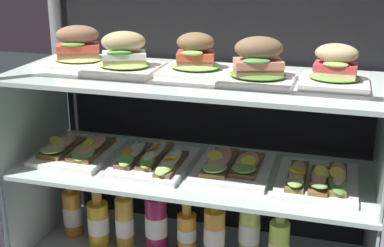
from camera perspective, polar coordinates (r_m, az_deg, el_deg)
case_frame at (r=1.62m, az=1.04°, el=1.49°), size 1.13×0.47×0.92m
riser_lower_tier at (r=1.65m, az=0.00°, el=-10.06°), size 1.06×0.39×0.30m
shelf_lower_glass at (r=1.58m, az=0.00°, el=-5.08°), size 1.08×0.41×0.01m
riser_upper_tier at (r=1.53m, az=0.00°, el=-0.23°), size 1.06×0.39×0.27m
shelf_upper_glass at (r=1.49m, az=0.00°, el=4.92°), size 1.08×0.41×0.01m
plated_roll_sandwich_center at (r=1.66m, az=-12.24°, el=7.69°), size 0.21×0.21×0.12m
plated_roll_sandwich_mid_left at (r=1.53m, az=-7.39°, el=7.03°), size 0.20×0.20×0.12m
plated_roll_sandwich_far_left at (r=1.51m, az=0.43°, el=7.01°), size 0.19×0.19×0.12m
plated_roll_sandwich_right_of_center at (r=1.42m, az=7.19°, el=6.33°), size 0.19×0.19×0.12m
plated_roll_sandwich_mid_right at (r=1.43m, az=15.30°, el=5.60°), size 0.18×0.18×0.11m
open_sandwich_tray_near_right_corner at (r=1.69m, az=-12.26°, el=-2.78°), size 0.22×0.28×0.07m
open_sandwich_tray_mid_left at (r=1.58m, az=-4.24°, el=-3.97°), size 0.22×0.28×0.07m
open_sandwich_tray_left_of_center at (r=1.55m, az=4.44°, el=-4.56°), size 0.22×0.28×0.06m
open_sandwich_tray_mid_right at (r=1.50m, az=13.52°, el=-5.90°), size 0.22×0.28×0.06m
juice_bottle_front_left_end at (r=1.86m, az=-12.86°, el=-9.35°), size 0.06×0.06×0.22m
juice_bottle_back_left at (r=1.79m, az=-10.07°, el=-10.44°), size 0.07×0.07×0.21m
juice_bottle_front_middle at (r=1.76m, az=-7.33°, el=-10.57°), size 0.06×0.06×0.22m
juice_bottle_near_post at (r=1.72m, az=-3.91°, el=-10.71°), size 0.07×0.07×0.24m
juice_bottle_front_fourth at (r=1.70m, az=-0.57°, el=-11.75°), size 0.06×0.06×0.20m
juice_bottle_back_right at (r=1.67m, az=2.44°, el=-11.93°), size 0.07×0.07×0.23m
juice_bottle_front_right_end at (r=1.67m, az=6.26°, el=-11.47°), size 0.07×0.07×0.25m
juice_bottle_front_second at (r=1.64m, az=9.40°, el=-13.11°), size 0.06×0.06×0.21m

